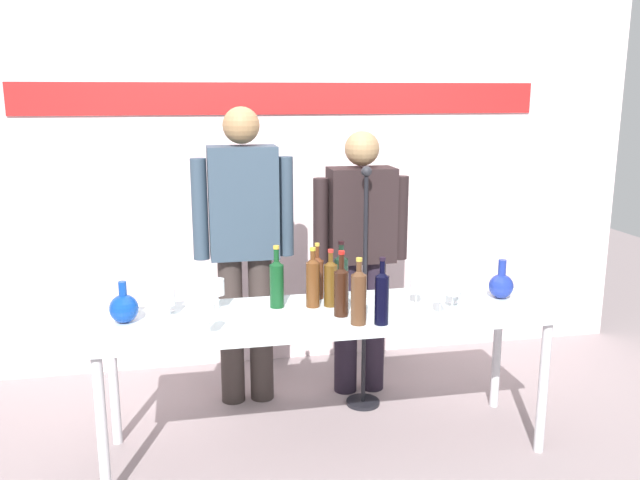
{
  "coord_description": "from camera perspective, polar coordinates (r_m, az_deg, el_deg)",
  "views": [
    {
      "loc": [
        -0.66,
        -3.1,
        1.82
      ],
      "look_at": [
        0.0,
        0.15,
        1.08
      ],
      "focal_mm": 37.22,
      "sensor_mm": 36.0,
      "label": 1
    }
  ],
  "objects": [
    {
      "name": "ground_plane",
      "position": [
        3.65,
        0.49,
        -17.33
      ],
      "size": [
        10.0,
        10.0,
        0.0
      ],
      "primitive_type": "plane",
      "color": "gray"
    },
    {
      "name": "back_wall",
      "position": [
        4.43,
        -2.9,
        8.44
      ],
      "size": [
        4.85,
        0.11,
        3.0
      ],
      "color": "silver",
      "rests_on": "ground"
    },
    {
      "name": "display_table",
      "position": [
        3.36,
        0.51,
        -7.15
      ],
      "size": [
        2.27,
        0.62,
        0.75
      ],
      "color": "silver",
      "rests_on": "ground"
    },
    {
      "name": "decanter_blue_left",
      "position": [
        3.3,
        -16.51,
        -5.61
      ],
      "size": [
        0.14,
        0.14,
        0.2
      ],
      "color": "#0F3B9A",
      "rests_on": "display_table"
    },
    {
      "name": "decanter_blue_right",
      "position": [
        3.66,
        15.31,
        -3.75
      ],
      "size": [
        0.13,
        0.13,
        0.21
      ],
      "color": "navy",
      "rests_on": "display_table"
    },
    {
      "name": "presenter_left",
      "position": [
        3.84,
        -6.55,
        0.06
      ],
      "size": [
        0.58,
        0.22,
        1.75
      ],
      "color": "#352D2A",
      "rests_on": "ground"
    },
    {
      "name": "presenter_right",
      "position": [
        3.98,
        3.52,
        -0.71
      ],
      "size": [
        0.58,
        0.22,
        1.6
      ],
      "color": "black",
      "rests_on": "ground"
    },
    {
      "name": "wine_bottle_0",
      "position": [
        3.14,
        5.33,
        -4.8
      ],
      "size": [
        0.07,
        0.07,
        0.33
      ],
      "color": "black",
      "rests_on": "display_table"
    },
    {
      "name": "wine_bottle_1",
      "position": [
        3.37,
        -3.74,
        -3.59
      ],
      "size": [
        0.07,
        0.07,
        0.32
      ],
      "color": "#0F3E1B",
      "rests_on": "display_table"
    },
    {
      "name": "wine_bottle_2",
      "position": [
        3.53,
        1.83,
        -2.92
      ],
      "size": [
        0.08,
        0.08,
        0.31
      ],
      "color": "black",
      "rests_on": "display_table"
    },
    {
      "name": "wine_bottle_3",
      "position": [
        3.52,
        -0.32,
        -3.09
      ],
      "size": [
        0.07,
        0.07,
        0.3
      ],
      "color": "#542814",
      "rests_on": "display_table"
    },
    {
      "name": "wine_bottle_4",
      "position": [
        3.37,
        -0.62,
        -3.52
      ],
      "size": [
        0.07,
        0.07,
        0.31
      ],
      "color": "#562E14",
      "rests_on": "display_table"
    },
    {
      "name": "wine_bottle_5",
      "position": [
        3.24,
        1.84,
        -4.24
      ],
      "size": [
        0.07,
        0.07,
        0.33
      ],
      "color": "black",
      "rests_on": "display_table"
    },
    {
      "name": "wine_bottle_6",
      "position": [
        3.13,
        3.34,
        -4.76
      ],
      "size": [
        0.07,
        0.07,
        0.32
      ],
      "color": "#4F301C",
      "rests_on": "display_table"
    },
    {
      "name": "wine_bottle_7",
      "position": [
        3.39,
        0.92,
        -3.59
      ],
      "size": [
        0.07,
        0.07,
        0.3
      ],
      "color": "#533611",
      "rests_on": "display_table"
    },
    {
      "name": "wine_glass_left_0",
      "position": [
        3.49,
        -13.06,
        -3.87
      ],
      "size": [
        0.06,
        0.06,
        0.15
      ],
      "color": "white",
      "rests_on": "display_table"
    },
    {
      "name": "wine_glass_left_1",
      "position": [
        3.31,
        -12.88,
        -4.84
      ],
      "size": [
        0.06,
        0.06,
        0.15
      ],
      "color": "white",
      "rests_on": "display_table"
    },
    {
      "name": "wine_glass_left_2",
      "position": [
        3.37,
        -8.8,
        -4.06
      ],
      "size": [
        0.07,
        0.07,
        0.16
      ],
      "color": "white",
      "rests_on": "display_table"
    },
    {
      "name": "wine_glass_left_3",
      "position": [
        3.03,
        -9.55,
        -6.2
      ],
      "size": [
        0.06,
        0.06,
        0.15
      ],
      "color": "white",
      "rests_on": "display_table"
    },
    {
      "name": "wine_glass_left_4",
      "position": [
        3.4,
        -12.97,
        -4.19
      ],
      "size": [
        0.07,
        0.07,
        0.15
      ],
      "color": "white",
      "rests_on": "display_table"
    },
    {
      "name": "wine_glass_right_0",
      "position": [
        3.61,
        11.78,
        -3.43
      ],
      "size": [
        0.07,
        0.07,
        0.13
      ],
      "color": "white",
      "rests_on": "display_table"
    },
    {
      "name": "wine_glass_right_1",
      "position": [
        3.29,
        10.33,
        -4.49
      ],
      "size": [
        0.06,
        0.06,
        0.17
      ],
      "color": "white",
      "rests_on": "display_table"
    },
    {
      "name": "wine_glass_right_2",
      "position": [
        3.44,
        8.29,
        -3.94
      ],
      "size": [
        0.06,
        0.06,
        0.14
      ],
      "color": "white",
      "rests_on": "display_table"
    },
    {
      "name": "wine_glass_right_3",
      "position": [
        3.52,
        11.49,
        -3.87
      ],
      "size": [
        0.07,
        0.07,
        0.13
      ],
      "color": "white",
      "rests_on": "display_table"
    },
    {
      "name": "wine_glass_right_4",
      "position": [
        3.4,
        11.38,
        -4.05
      ],
      "size": [
        0.07,
        0.07,
        0.16
      ],
      "color": "white",
      "rests_on": "display_table"
    },
    {
      "name": "microphone_stand",
      "position": [
        3.91,
        3.81,
        -7.69
      ],
      "size": [
        0.2,
        0.2,
        1.42
      ],
      "color": "black",
      "rests_on": "ground"
    }
  ]
}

